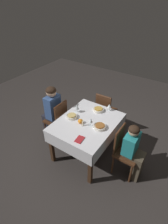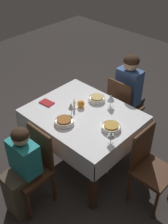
{
  "view_description": "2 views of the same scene",
  "coord_description": "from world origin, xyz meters",
  "px_view_note": "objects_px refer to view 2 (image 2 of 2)",
  "views": [
    {
      "loc": [
        -1.96,
        -1.25,
        2.59
      ],
      "look_at": [
        0.02,
        0.08,
        0.91
      ],
      "focal_mm": 28.0,
      "sensor_mm": 36.0,
      "label": 1
    },
    {
      "loc": [
        1.67,
        -1.75,
        2.56
      ],
      "look_at": [
        0.07,
        -0.06,
        0.83
      ],
      "focal_mm": 45.0,
      "sensor_mm": 36.0,
      "label": 2
    }
  ],
  "objects_px": {
    "chair_east": "(149,165)",
    "candle_centerpiece": "(74,105)",
    "dining_table": "(83,121)",
    "person_adult_denim": "(130,90)",
    "napkin_red_folded": "(47,103)",
    "orange_fruit": "(81,104)",
    "bowl_east": "(111,127)",
    "wine_glass_south": "(71,106)",
    "chair_south": "(34,165)",
    "bowl_south": "(64,121)",
    "chair_north": "(122,106)",
    "wine_glass_east": "(111,135)",
    "bowl_north": "(97,99)",
    "wine_glass_north": "(111,98)",
    "person_child_teal": "(20,170)"
  },
  "relations": [
    {
      "from": "chair_east",
      "to": "candle_centerpiece",
      "type": "bearing_deg",
      "value": 94.81
    },
    {
      "from": "dining_table",
      "to": "chair_east",
      "type": "height_order",
      "value": "chair_east"
    },
    {
      "from": "person_adult_denim",
      "to": "napkin_red_folded",
      "type": "distance_m",
      "value": 1.09
    },
    {
      "from": "chair_east",
      "to": "orange_fruit",
      "type": "relative_size",
      "value": 10.93
    },
    {
      "from": "person_adult_denim",
      "to": "candle_centerpiece",
      "type": "height_order",
      "value": "person_adult_denim"
    },
    {
      "from": "bowl_east",
      "to": "wine_glass_south",
      "type": "bearing_deg",
      "value": -165.73
    },
    {
      "from": "dining_table",
      "to": "napkin_red_folded",
      "type": "height_order",
      "value": "napkin_red_folded"
    },
    {
      "from": "napkin_red_folded",
      "to": "bowl_east",
      "type": "bearing_deg",
      "value": 10.39
    },
    {
      "from": "wine_glass_south",
      "to": "bowl_east",
      "type": "bearing_deg",
      "value": 14.27
    },
    {
      "from": "chair_south",
      "to": "bowl_south",
      "type": "xyz_separation_m",
      "value": [
        -0.02,
        0.45,
        0.28
      ]
    },
    {
      "from": "chair_north",
      "to": "chair_south",
      "type": "height_order",
      "value": "same"
    },
    {
      "from": "bowl_east",
      "to": "wine_glass_east",
      "type": "relative_size",
      "value": 1.53
    },
    {
      "from": "chair_east",
      "to": "bowl_north",
      "type": "bearing_deg",
      "value": 76.89
    },
    {
      "from": "person_adult_denim",
      "to": "wine_glass_east",
      "type": "distance_m",
      "value": 1.13
    },
    {
      "from": "chair_east",
      "to": "orange_fruit",
      "type": "height_order",
      "value": "chair_east"
    },
    {
      "from": "bowl_north",
      "to": "wine_glass_north",
      "type": "relative_size",
      "value": 1.25
    },
    {
      "from": "chair_south",
      "to": "wine_glass_north",
      "type": "relative_size",
      "value": 5.74
    },
    {
      "from": "chair_east",
      "to": "napkin_red_folded",
      "type": "height_order",
      "value": "chair_east"
    },
    {
      "from": "dining_table",
      "to": "chair_east",
      "type": "bearing_deg",
      "value": 5.58
    },
    {
      "from": "chair_east",
      "to": "napkin_red_folded",
      "type": "relative_size",
      "value": 5.36
    },
    {
      "from": "dining_table",
      "to": "wine_glass_south",
      "type": "relative_size",
      "value": 7.17
    },
    {
      "from": "person_adult_denim",
      "to": "dining_table",
      "type": "bearing_deg",
      "value": 88.56
    },
    {
      "from": "bowl_north",
      "to": "orange_fruit",
      "type": "relative_size",
      "value": 2.38
    },
    {
      "from": "bowl_north",
      "to": "candle_centerpiece",
      "type": "height_order",
      "value": "candle_centerpiece"
    },
    {
      "from": "person_child_teal",
      "to": "wine_glass_north",
      "type": "bearing_deg",
      "value": 83.79
    },
    {
      "from": "chair_north",
      "to": "candle_centerpiece",
      "type": "bearing_deg",
      "value": 77.53
    },
    {
      "from": "wine_glass_north",
      "to": "person_adult_denim",
      "type": "bearing_deg",
      "value": 101.3
    },
    {
      "from": "bowl_north",
      "to": "wine_glass_north",
      "type": "xyz_separation_m",
      "value": [
        0.18,
        0.02,
        0.08
      ]
    },
    {
      "from": "chair_north",
      "to": "bowl_east",
      "type": "relative_size",
      "value": 4.42
    },
    {
      "from": "bowl_south",
      "to": "orange_fruit",
      "type": "xyz_separation_m",
      "value": [
        -0.08,
        0.33,
        0.01
      ]
    },
    {
      "from": "bowl_south",
      "to": "candle_centerpiece",
      "type": "relative_size",
      "value": 1.65
    },
    {
      "from": "person_child_teal",
      "to": "orange_fruit",
      "type": "height_order",
      "value": "person_child_teal"
    },
    {
      "from": "chair_north",
      "to": "wine_glass_north",
      "type": "distance_m",
      "value": 0.55
    },
    {
      "from": "dining_table",
      "to": "wine_glass_north",
      "type": "xyz_separation_m",
      "value": [
        0.13,
        0.31,
        0.21
      ]
    },
    {
      "from": "person_child_teal",
      "to": "wine_glass_south",
      "type": "height_order",
      "value": "person_child_teal"
    },
    {
      "from": "bowl_east",
      "to": "orange_fruit",
      "type": "distance_m",
      "value": 0.49
    },
    {
      "from": "person_adult_denim",
      "to": "candle_centerpiece",
      "type": "bearing_deg",
      "value": 79.57
    },
    {
      "from": "person_adult_denim",
      "to": "orange_fruit",
      "type": "bearing_deg",
      "value": 81.06
    },
    {
      "from": "dining_table",
      "to": "napkin_red_folded",
      "type": "distance_m",
      "value": 0.47
    },
    {
      "from": "dining_table",
      "to": "person_child_teal",
      "type": "distance_m",
      "value": 0.87
    },
    {
      "from": "candle_centerpiece",
      "to": "wine_glass_south",
      "type": "bearing_deg",
      "value": -58.75
    },
    {
      "from": "candle_centerpiece",
      "to": "bowl_east",
      "type": "bearing_deg",
      "value": 0.5
    },
    {
      "from": "bowl_east",
      "to": "chair_east",
      "type": "bearing_deg",
      "value": 9.87
    },
    {
      "from": "bowl_north",
      "to": "wine_glass_north",
      "type": "distance_m",
      "value": 0.2
    },
    {
      "from": "bowl_east",
      "to": "candle_centerpiece",
      "type": "height_order",
      "value": "candle_centerpiece"
    },
    {
      "from": "napkin_red_folded",
      "to": "bowl_north",
      "type": "bearing_deg",
      "value": 48.74
    },
    {
      "from": "wine_glass_south",
      "to": "candle_centerpiece",
      "type": "height_order",
      "value": "wine_glass_south"
    },
    {
      "from": "wine_glass_south",
      "to": "orange_fruit",
      "type": "xyz_separation_m",
      "value": [
        -0.03,
        0.18,
        -0.07
      ]
    },
    {
      "from": "orange_fruit",
      "to": "chair_south",
      "type": "bearing_deg",
      "value": -82.37
    },
    {
      "from": "person_child_teal",
      "to": "wine_glass_east",
      "type": "height_order",
      "value": "person_child_teal"
    }
  ]
}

